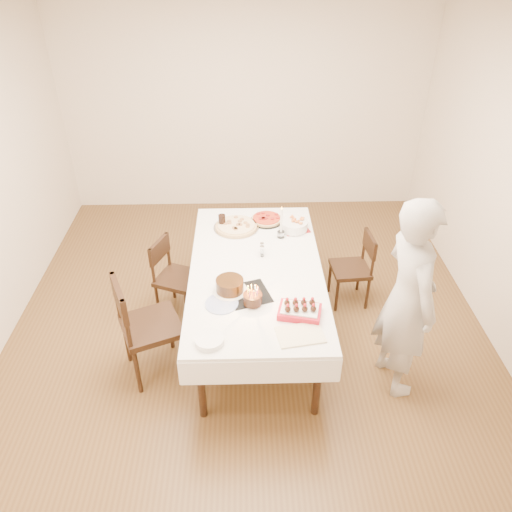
{
  "coord_description": "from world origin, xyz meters",
  "views": [
    {
      "loc": [
        -0.02,
        -3.6,
        3.27
      ],
      "look_at": [
        0.07,
        -0.09,
        0.87
      ],
      "focal_mm": 35.0,
      "sensor_mm": 36.0,
      "label": 1
    }
  ],
  "objects_px": {
    "chair_left_dessert": "(151,326)",
    "taper_candle": "(281,222)",
    "pasta_bowl": "(294,225)",
    "dining_table": "(256,301)",
    "layer_cake": "(230,286)",
    "chair_right_savory": "(350,269)",
    "chair_left_savory": "(178,278)",
    "person": "(408,299)",
    "cola_glass": "(222,221)",
    "strawberry_box": "(300,311)",
    "pizza_pepperoni": "(267,219)",
    "birthday_cake": "(252,295)",
    "pizza_white": "(236,226)"
  },
  "relations": [
    {
      "from": "taper_candle",
      "to": "birthday_cake",
      "type": "relative_size",
      "value": 2.21
    },
    {
      "from": "chair_left_dessert",
      "to": "person",
      "type": "height_order",
      "value": "person"
    },
    {
      "from": "person",
      "to": "pizza_pepperoni",
      "type": "xyz_separation_m",
      "value": [
        -1.01,
        1.39,
        -0.09
      ]
    },
    {
      "from": "pasta_bowl",
      "to": "chair_left_savory",
      "type": "bearing_deg",
      "value": -165.53
    },
    {
      "from": "pizza_pepperoni",
      "to": "pasta_bowl",
      "type": "height_order",
      "value": "pasta_bowl"
    },
    {
      "from": "pasta_bowl",
      "to": "taper_candle",
      "type": "xyz_separation_m",
      "value": [
        -0.13,
        -0.14,
        0.11
      ]
    },
    {
      "from": "cola_glass",
      "to": "pizza_white",
      "type": "bearing_deg",
      "value": -14.32
    },
    {
      "from": "dining_table",
      "to": "layer_cake",
      "type": "relative_size",
      "value": 7.47
    },
    {
      "from": "layer_cake",
      "to": "birthday_cake",
      "type": "relative_size",
      "value": 1.93
    },
    {
      "from": "person",
      "to": "pizza_pepperoni",
      "type": "distance_m",
      "value": 1.72
    },
    {
      "from": "chair_right_savory",
      "to": "person",
      "type": "relative_size",
      "value": 0.45
    },
    {
      "from": "chair_left_savory",
      "to": "strawberry_box",
      "type": "bearing_deg",
      "value": 159.57
    },
    {
      "from": "chair_right_savory",
      "to": "strawberry_box",
      "type": "bearing_deg",
      "value": -124.79
    },
    {
      "from": "chair_left_savory",
      "to": "strawberry_box",
      "type": "xyz_separation_m",
      "value": [
        1.06,
        -0.96,
        0.39
      ]
    },
    {
      "from": "chair_right_savory",
      "to": "layer_cake",
      "type": "height_order",
      "value": "layer_cake"
    },
    {
      "from": "chair_right_savory",
      "to": "pizza_white",
      "type": "height_order",
      "value": "pizza_white"
    },
    {
      "from": "dining_table",
      "to": "pasta_bowl",
      "type": "relative_size",
      "value": 7.94
    },
    {
      "from": "dining_table",
      "to": "taper_candle",
      "type": "bearing_deg",
      "value": 63.27
    },
    {
      "from": "dining_table",
      "to": "cola_glass",
      "type": "distance_m",
      "value": 0.89
    },
    {
      "from": "layer_cake",
      "to": "person",
      "type": "bearing_deg",
      "value": -11.42
    },
    {
      "from": "person",
      "to": "pizza_pepperoni",
      "type": "relative_size",
      "value": 5.29
    },
    {
      "from": "pizza_white",
      "to": "layer_cake",
      "type": "relative_size",
      "value": 1.55
    },
    {
      "from": "dining_table",
      "to": "taper_candle",
      "type": "distance_m",
      "value": 0.77
    },
    {
      "from": "person",
      "to": "pasta_bowl",
      "type": "relative_size",
      "value": 6.39
    },
    {
      "from": "layer_cake",
      "to": "strawberry_box",
      "type": "distance_m",
      "value": 0.62
    },
    {
      "from": "taper_candle",
      "to": "birthday_cake",
      "type": "bearing_deg",
      "value": -106.47
    },
    {
      "from": "chair_left_dessert",
      "to": "birthday_cake",
      "type": "bearing_deg",
      "value": 153.21
    },
    {
      "from": "chair_left_dessert",
      "to": "cola_glass",
      "type": "relative_size",
      "value": 7.59
    },
    {
      "from": "layer_cake",
      "to": "strawberry_box",
      "type": "height_order",
      "value": "layer_cake"
    },
    {
      "from": "pizza_pepperoni",
      "to": "taper_candle",
      "type": "relative_size",
      "value": 0.99
    },
    {
      "from": "chair_left_savory",
      "to": "birthday_cake",
      "type": "height_order",
      "value": "birthday_cake"
    },
    {
      "from": "chair_right_savory",
      "to": "chair_left_dessert",
      "type": "bearing_deg",
      "value": -158.48
    },
    {
      "from": "chair_right_savory",
      "to": "layer_cake",
      "type": "relative_size",
      "value": 2.69
    },
    {
      "from": "pasta_bowl",
      "to": "person",
      "type": "bearing_deg",
      "value": -58.31
    },
    {
      "from": "dining_table",
      "to": "chair_right_savory",
      "type": "xyz_separation_m",
      "value": [
        0.95,
        0.46,
        0.01
      ]
    },
    {
      "from": "chair_left_dessert",
      "to": "layer_cake",
      "type": "xyz_separation_m",
      "value": [
        0.65,
        0.11,
        0.32
      ]
    },
    {
      "from": "layer_cake",
      "to": "pasta_bowl",
      "type": "bearing_deg",
      "value": 57.57
    },
    {
      "from": "cola_glass",
      "to": "strawberry_box",
      "type": "xyz_separation_m",
      "value": [
        0.63,
        -1.33,
        -0.02
      ]
    },
    {
      "from": "pizza_pepperoni",
      "to": "dining_table",
      "type": "bearing_deg",
      "value": -99.04
    },
    {
      "from": "chair_left_dessert",
      "to": "taper_candle",
      "type": "xyz_separation_m",
      "value": [
        1.12,
        0.93,
        0.42
      ]
    },
    {
      "from": "chair_left_dessert",
      "to": "taper_candle",
      "type": "bearing_deg",
      "value": -163.53
    },
    {
      "from": "person",
      "to": "pizza_white",
      "type": "bearing_deg",
      "value": 34.2
    },
    {
      "from": "chair_left_dessert",
      "to": "dining_table",
      "type": "bearing_deg",
      "value": -176.77
    },
    {
      "from": "chair_left_dessert",
      "to": "layer_cake",
      "type": "height_order",
      "value": "chair_left_dessert"
    },
    {
      "from": "chair_right_savory",
      "to": "birthday_cake",
      "type": "bearing_deg",
      "value": -140.8
    },
    {
      "from": "pizza_pepperoni",
      "to": "chair_left_dessert",
      "type": "bearing_deg",
      "value": -129.08
    },
    {
      "from": "chair_left_dessert",
      "to": "taper_candle",
      "type": "relative_size",
      "value": 2.97
    },
    {
      "from": "chair_left_dessert",
      "to": "pizza_white",
      "type": "xyz_separation_m",
      "value": [
        0.7,
        1.1,
        0.28
      ]
    },
    {
      "from": "person",
      "to": "pizza_white",
      "type": "xyz_separation_m",
      "value": [
        -1.31,
        1.26,
        -0.09
      ]
    },
    {
      "from": "cola_glass",
      "to": "person",
      "type": "bearing_deg",
      "value": -41.8
    }
  ]
}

